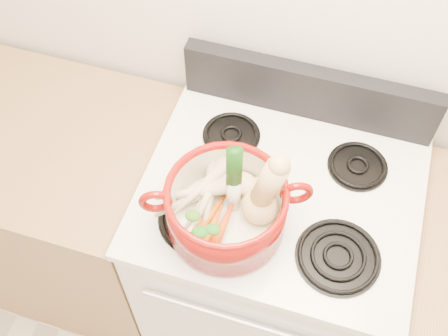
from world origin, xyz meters
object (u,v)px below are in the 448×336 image
(stove_body, at_px, (270,264))
(squash, at_px, (261,190))
(leek, at_px, (234,179))
(dutch_oven, at_px, (226,208))

(stove_body, height_order, squash, squash)
(squash, relative_size, leek, 0.95)
(stove_body, xyz_separation_m, squash, (-0.03, -0.13, 0.66))
(squash, xyz_separation_m, leek, (-0.07, 0.01, 0.01))
(dutch_oven, relative_size, squash, 1.25)
(stove_body, distance_m, leek, 0.69)
(stove_body, bearing_deg, leek, -131.85)
(dutch_oven, xyz_separation_m, leek, (0.01, 0.04, 0.09))
(dutch_oven, xyz_separation_m, squash, (0.08, 0.03, 0.08))
(dutch_oven, distance_m, leek, 0.09)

